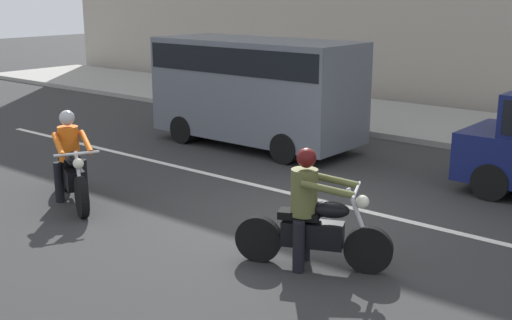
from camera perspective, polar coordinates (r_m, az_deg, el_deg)
ground_plane at (r=10.33m, az=4.15°, el=-5.05°), size 80.00×80.00×0.00m
sidewalk_slab at (r=17.25m, az=19.76°, el=2.35°), size 40.00×4.40×0.14m
lane_marking_stripe at (r=11.38m, az=4.13°, el=-3.16°), size 18.00×0.14×0.01m
motorcycle_with_rider_orange_stripe at (r=11.28m, az=-15.72°, el=-0.50°), size 2.06×1.12×1.56m
motorcycle_with_rider_olive at (r=8.37m, az=4.87°, el=-5.14°), size 1.90×1.02×1.57m
parked_van_slate_gray at (r=14.79m, az=0.00°, el=6.51°), size 4.79×1.96×2.40m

